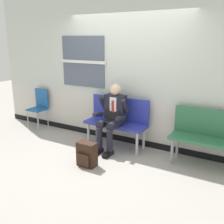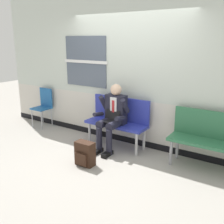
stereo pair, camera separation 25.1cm
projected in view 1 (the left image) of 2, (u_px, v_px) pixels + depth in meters
ground_plane at (114, 151)px, 4.91m from camera, size 18.00×18.00×0.00m
station_wall at (128, 67)px, 4.97m from camera, size 6.63×0.16×3.04m
bench_with_person at (117, 118)px, 5.04m from camera, size 1.22×0.42×0.95m
bench_empty at (208, 134)px, 4.22m from camera, size 1.16×0.42×0.93m
person_seated at (112, 116)px, 4.84m from camera, size 0.57×0.70×1.23m
backpack at (87, 155)px, 4.28m from camera, size 0.32×0.21×0.41m
folding_chair at (39, 105)px, 6.10m from camera, size 0.38×0.38×0.91m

